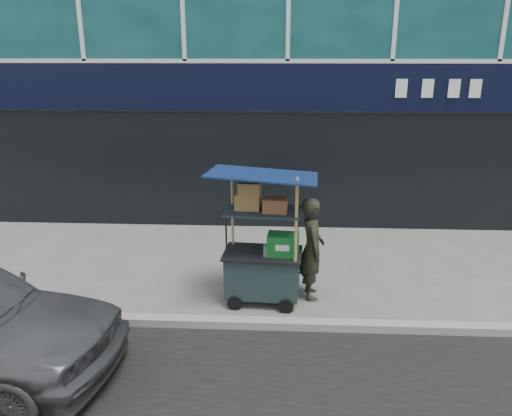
{
  "coord_description": "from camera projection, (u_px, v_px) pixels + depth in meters",
  "views": [
    {
      "loc": [
        -0.1,
        -6.17,
        3.6
      ],
      "look_at": [
        -0.47,
        1.2,
        1.26
      ],
      "focal_mm": 35.0,
      "sensor_mm": 36.0,
      "label": 1
    }
  ],
  "objects": [
    {
      "name": "vendor_cart",
      "position": [
        264.0,
        257.0,
        7.29
      ],
      "size": [
        1.58,
        1.17,
        2.04
      ],
      "rotation": [
        0.0,
        0.0,
        -0.08
      ],
      "color": "black",
      "rests_on": "ground"
    },
    {
      "name": "ground",
      "position": [
        286.0,
        320.0,
        6.96
      ],
      "size": [
        80.0,
        80.0,
        0.0
      ],
      "primitive_type": "plane",
      "color": "#5E5E5A",
      "rests_on": "ground"
    },
    {
      "name": "curb",
      "position": [
        286.0,
        324.0,
        6.75
      ],
      "size": [
        80.0,
        0.18,
        0.12
      ],
      "primitive_type": "cube",
      "color": "gray",
      "rests_on": "ground"
    },
    {
      "name": "vendor_man",
      "position": [
        312.0,
        248.0,
        7.43
      ],
      "size": [
        0.42,
        0.6,
        1.56
      ],
      "primitive_type": "imported",
      "rotation": [
        0.0,
        0.0,
        1.66
      ],
      "color": "#27291E",
      "rests_on": "ground"
    }
  ]
}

